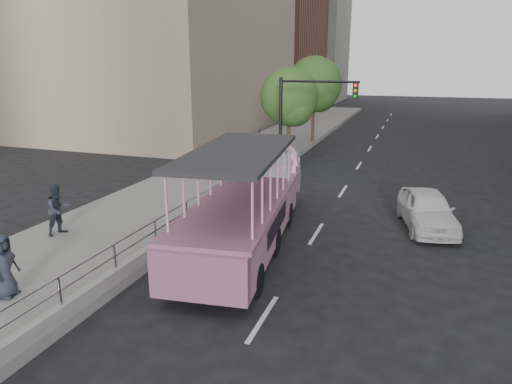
# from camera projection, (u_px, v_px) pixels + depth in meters

# --- Properties ---
(ground) EXTENTS (160.00, 160.00, 0.00)m
(ground) POSITION_uv_depth(u_px,v_px,m) (252.00, 277.00, 13.07)
(ground) COLOR black
(sidewalk) EXTENTS (5.50, 80.00, 0.30)m
(sidewalk) POSITION_uv_depth(u_px,v_px,m) (214.00, 177.00, 23.94)
(sidewalk) COLOR gray
(sidewalk) RESTS_ON ground
(kerb_wall) EXTENTS (0.24, 30.00, 0.36)m
(kerb_wall) POSITION_uv_depth(u_px,v_px,m) (187.00, 226.00, 15.75)
(kerb_wall) COLOR #ADAEA8
(kerb_wall) RESTS_ON sidewalk
(guardrail) EXTENTS (0.07, 22.00, 0.71)m
(guardrail) POSITION_uv_depth(u_px,v_px,m) (186.00, 208.00, 15.57)
(guardrail) COLOR #B5B5BA
(guardrail) RESTS_ON kerb_wall
(duck_boat) EXTENTS (3.68, 10.44, 3.40)m
(duck_boat) POSITION_uv_depth(u_px,v_px,m) (249.00, 204.00, 15.61)
(duck_boat) COLOR black
(duck_boat) RESTS_ON ground
(car) EXTENTS (2.52, 4.41, 1.41)m
(car) POSITION_uv_depth(u_px,v_px,m) (427.00, 209.00, 16.82)
(car) COLOR white
(car) RESTS_ON ground
(pedestrian_mid) EXTENTS (0.85, 0.99, 1.75)m
(pedestrian_mid) POSITION_uv_depth(u_px,v_px,m) (58.00, 209.00, 15.30)
(pedestrian_mid) COLOR #2A2F3D
(pedestrian_mid) RESTS_ON sidewalk
(pedestrian_far) EXTENTS (0.62, 0.86, 1.63)m
(pedestrian_far) POSITION_uv_depth(u_px,v_px,m) (3.00, 266.00, 11.17)
(pedestrian_far) COLOR #2A2F3D
(pedestrian_far) RESTS_ON sidewalk
(parking_sign) EXTENTS (0.18, 0.65, 2.96)m
(parking_sign) POSITION_uv_depth(u_px,v_px,m) (260.00, 153.00, 21.47)
(parking_sign) COLOR black
(parking_sign) RESTS_ON ground
(traffic_signal) EXTENTS (4.20, 0.32, 5.20)m
(traffic_signal) POSITION_uv_depth(u_px,v_px,m) (302.00, 111.00, 24.00)
(traffic_signal) COLOR black
(traffic_signal) RESTS_ON ground
(street_tree_near) EXTENTS (3.52, 3.52, 5.72)m
(street_tree_near) POSITION_uv_depth(u_px,v_px,m) (290.00, 99.00, 27.54)
(street_tree_near) COLOR #352218
(street_tree_near) RESTS_ON ground
(street_tree_far) EXTENTS (3.97, 3.97, 6.45)m
(street_tree_far) POSITION_uv_depth(u_px,v_px,m) (315.00, 86.00, 32.78)
(street_tree_far) COLOR #352218
(street_tree_far) RESTS_ON ground
(midrise_brick) EXTENTS (18.00, 16.00, 26.00)m
(midrise_brick) POSITION_uv_depth(u_px,v_px,m) (248.00, 6.00, 58.85)
(midrise_brick) COLOR brown
(midrise_brick) RESTS_ON ground
(midrise_stone_b) EXTENTS (16.00, 14.00, 20.00)m
(midrise_stone_b) POSITION_uv_depth(u_px,v_px,m) (294.00, 37.00, 73.55)
(midrise_stone_b) COLOR gray
(midrise_stone_b) RESTS_ON ground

